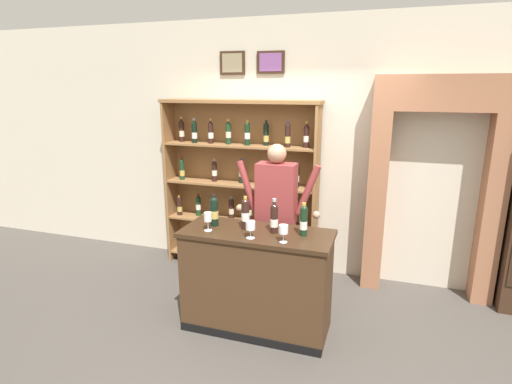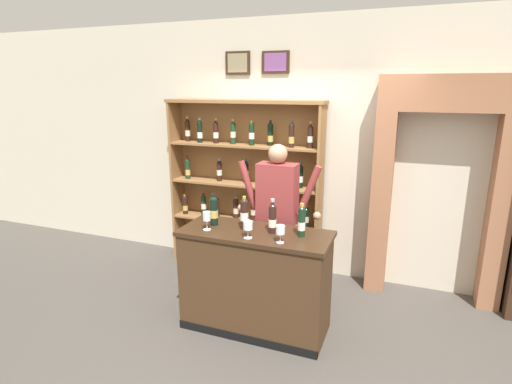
# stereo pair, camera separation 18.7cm
# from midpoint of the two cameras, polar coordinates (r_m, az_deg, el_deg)

# --- Properties ---
(ground_plane) EXTENTS (14.00, 14.00, 0.02)m
(ground_plane) POSITION_cam_midpoint_polar(r_m,az_deg,el_deg) (4.18, 2.60, -18.75)
(ground_plane) COLOR #47423D
(back_wall) EXTENTS (12.00, 0.19, 3.08)m
(back_wall) POSITION_cam_midpoint_polar(r_m,az_deg,el_deg) (5.02, 8.38, 5.89)
(back_wall) COLOR beige
(back_wall) RESTS_ON ground
(wine_shelf) EXTENTS (1.99, 0.33, 2.14)m
(wine_shelf) POSITION_cam_midpoint_polar(r_m,az_deg,el_deg) (5.09, -0.49, 1.51)
(wine_shelf) COLOR olive
(wine_shelf) RESTS_ON ground
(archway_doorway) EXTENTS (1.38, 0.45, 2.41)m
(archway_doorway) POSITION_cam_midpoint_polar(r_m,az_deg,el_deg) (4.81, 25.53, 2.04)
(archway_doorway) COLOR #9E6647
(archway_doorway) RESTS_ON ground
(tasting_counter) EXTENTS (1.41, 0.59, 0.99)m
(tasting_counter) POSITION_cam_midpoint_polar(r_m,az_deg,el_deg) (3.95, 1.28, -12.36)
(tasting_counter) COLOR #422B19
(tasting_counter) RESTS_ON ground
(shopkeeper) EXTENTS (0.90, 0.22, 1.74)m
(shopkeeper) POSITION_cam_midpoint_polar(r_m,az_deg,el_deg) (4.20, 4.27, -2.26)
(shopkeeper) COLOR #2D3347
(shopkeeper) RESTS_ON ground
(tasting_bottle_riserva) EXTENTS (0.08, 0.08, 0.31)m
(tasting_bottle_riserva) POSITION_cam_midpoint_polar(r_m,az_deg,el_deg) (3.90, -4.59, -2.59)
(tasting_bottle_riserva) COLOR black
(tasting_bottle_riserva) RESTS_ON tasting_counter
(tasting_bottle_bianco) EXTENTS (0.08, 0.08, 0.32)m
(tasting_bottle_bianco) POSITION_cam_midpoint_polar(r_m,az_deg,el_deg) (3.78, -0.24, -3.00)
(tasting_bottle_bianco) COLOR black
(tasting_bottle_bianco) RESTS_ON tasting_counter
(tasting_bottle_vin_santo) EXTENTS (0.07, 0.07, 0.32)m
(tasting_bottle_vin_santo) POSITION_cam_midpoint_polar(r_m,az_deg,el_deg) (3.68, 3.79, -3.65)
(tasting_bottle_vin_santo) COLOR black
(tasting_bottle_vin_santo) RESTS_ON tasting_counter
(tasting_bottle_prosecco) EXTENTS (0.07, 0.07, 0.31)m
(tasting_bottle_prosecco) POSITION_cam_midpoint_polar(r_m,az_deg,el_deg) (3.63, 7.91, -4.06)
(tasting_bottle_prosecco) COLOR black
(tasting_bottle_prosecco) RESTS_ON tasting_counter
(wine_glass_right) EXTENTS (0.07, 0.07, 0.18)m
(wine_glass_right) POSITION_cam_midpoint_polar(r_m,az_deg,el_deg) (3.78, -5.54, -3.54)
(wine_glass_right) COLOR silver
(wine_glass_right) RESTS_ON tasting_counter
(wine_glass_spare) EXTENTS (0.08, 0.08, 0.16)m
(wine_glass_spare) POSITION_cam_midpoint_polar(r_m,az_deg,el_deg) (3.56, 0.36, -4.87)
(wine_glass_spare) COLOR silver
(wine_glass_spare) RESTS_ON tasting_counter
(wine_glass_center) EXTENTS (0.08, 0.08, 0.16)m
(wine_glass_center) POSITION_cam_midpoint_polar(r_m,az_deg,el_deg) (3.47, 5.00, -5.46)
(wine_glass_center) COLOR silver
(wine_glass_center) RESTS_ON tasting_counter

